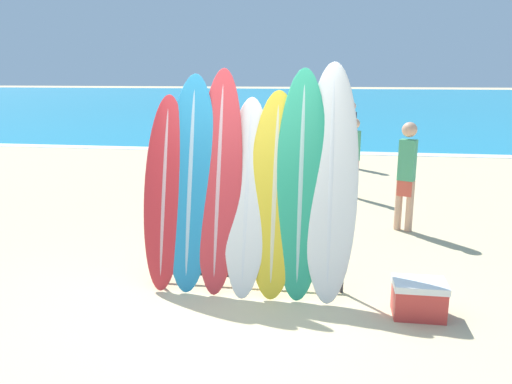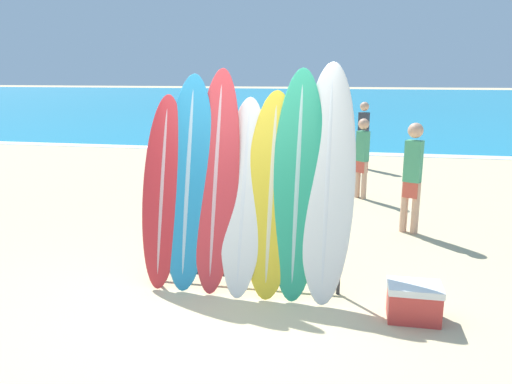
% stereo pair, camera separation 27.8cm
% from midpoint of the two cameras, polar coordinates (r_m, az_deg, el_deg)
% --- Properties ---
extents(ground_plane, '(160.00, 160.00, 0.00)m').
position_cam_midpoint_polar(ground_plane, '(5.29, -3.87, -12.85)').
color(ground_plane, '#CCB789').
extents(ocean_water, '(120.00, 60.00, 0.01)m').
position_cam_midpoint_polar(ocean_water, '(44.28, 9.68, 10.30)').
color(ocean_water, teal).
rests_on(ocean_water, ground_plane).
extents(surfboard_rack, '(2.17, 0.04, 0.88)m').
position_cam_midpoint_polar(surfboard_rack, '(5.54, -0.16, -6.20)').
color(surfboard_rack, '#28282D').
rests_on(surfboard_rack, ground_plane).
extents(surfboard_slot_0, '(0.48, 0.66, 2.12)m').
position_cam_midpoint_polar(surfboard_slot_0, '(5.62, -9.19, 0.12)').
color(surfboard_slot_0, red).
rests_on(surfboard_slot_0, ground_plane).
extents(surfboard_slot_1, '(0.57, 0.73, 2.34)m').
position_cam_midpoint_polar(surfboard_slot_1, '(5.54, -6.30, 1.21)').
color(surfboard_slot_1, teal).
rests_on(surfboard_slot_1, ground_plane).
extents(surfboard_slot_2, '(0.51, 0.79, 2.40)m').
position_cam_midpoint_polar(surfboard_slot_2, '(5.46, -3.11, 1.43)').
color(surfboard_slot_2, red).
rests_on(surfboard_slot_2, ground_plane).
extents(surfboard_slot_3, '(0.50, 0.82, 2.09)m').
position_cam_midpoint_polar(surfboard_slot_3, '(5.41, 0.06, -0.40)').
color(surfboard_slot_3, silver).
rests_on(surfboard_slot_3, ground_plane).
extents(surfboard_slot_4, '(0.57, 0.78, 2.17)m').
position_cam_midpoint_polar(surfboard_slot_4, '(5.36, 3.26, -0.13)').
color(surfboard_slot_4, yellow).
rests_on(surfboard_slot_4, ground_plane).
extents(surfboard_slot_5, '(0.56, 0.83, 2.41)m').
position_cam_midpoint_polar(surfboard_slot_5, '(5.33, 6.26, 1.06)').
color(surfboard_slot_5, '#289E70').
rests_on(surfboard_slot_5, ground_plane).
extents(surfboard_slot_6, '(0.58, 0.93, 2.47)m').
position_cam_midpoint_polar(surfboard_slot_6, '(5.32, 9.67, 1.30)').
color(surfboard_slot_6, silver).
rests_on(surfboard_slot_6, ground_plane).
extents(person_near_water, '(0.26, 0.25, 1.52)m').
position_cam_midpoint_polar(person_near_water, '(9.63, 12.86, 4.10)').
color(person_near_water, tan).
rests_on(person_near_water, ground_plane).
extents(person_mid_beach, '(0.28, 0.24, 1.64)m').
position_cam_midpoint_polar(person_mid_beach, '(12.73, 12.78, 6.65)').
color(person_mid_beach, tan).
rests_on(person_mid_beach, ground_plane).
extents(person_far_left, '(0.28, 0.24, 1.64)m').
position_cam_midpoint_polar(person_far_left, '(7.69, 18.44, 1.96)').
color(person_far_left, tan).
rests_on(person_far_left, ground_plane).
extents(cooler_box, '(0.51, 0.36, 0.36)m').
position_cam_midpoint_polar(cooler_box, '(5.21, 19.09, -11.78)').
color(cooler_box, red).
rests_on(cooler_box, ground_plane).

